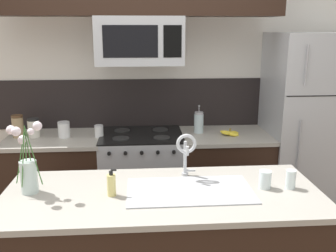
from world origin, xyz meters
TOP-DOWN VIEW (x-y plane):
  - rear_partition at (0.30, 1.28)m, footprint 5.20×0.10m
  - splash_band at (0.00, 1.22)m, footprint 3.25×0.01m
  - back_counter_left at (-0.80, 0.90)m, footprint 0.86×0.65m
  - back_counter_right at (0.79, 0.90)m, footprint 0.85×0.65m
  - stove_range at (0.00, 0.90)m, footprint 0.76×0.64m
  - microwave at (0.00, 0.88)m, footprint 0.74×0.40m
  - refrigerator at (1.59, 0.92)m, footprint 0.78×0.74m
  - storage_jar_tall at (-1.11, 0.93)m, footprint 0.10×0.10m
  - storage_jar_medium at (-0.98, 0.93)m, footprint 0.11×0.11m
  - storage_jar_short at (-0.70, 0.89)m, footprint 0.11×0.11m
  - storage_jar_squat at (-0.38, 0.88)m, footprint 0.08×0.08m
  - banana_bunch at (0.82, 0.84)m, footprint 0.19×0.16m
  - french_press at (0.54, 0.96)m, footprint 0.09×0.09m
  - kitchen_sink at (0.29, -0.35)m, footprint 0.76×0.42m
  - sink_faucet at (0.29, -0.14)m, footprint 0.14×0.14m
  - dish_soap_bottle at (-0.18, -0.38)m, footprint 0.06×0.05m
  - drinking_glass at (0.76, -0.34)m, footprint 0.08×0.08m
  - spare_glass at (0.91, -0.35)m, footprint 0.06×0.06m
  - flower_vase at (-0.68, -0.30)m, footprint 0.21×0.15m

SIDE VIEW (x-z plane):
  - back_counter_left at x=-0.80m, z-range 0.00..0.91m
  - back_counter_right at x=0.79m, z-range 0.00..0.91m
  - stove_range at x=0.00m, z-range 0.00..0.93m
  - kitchen_sink at x=0.29m, z-range 0.76..0.92m
  - refrigerator at x=1.59m, z-range 0.00..1.84m
  - banana_bunch at x=0.82m, z-range 0.89..0.97m
  - storage_jar_squat at x=-0.38m, z-range 0.91..1.02m
  - drinking_glass at x=0.76m, z-range 0.91..1.02m
  - spare_glass at x=0.91m, z-range 0.91..1.03m
  - dish_soap_bottle at x=-0.18m, z-range 0.90..1.06m
  - storage_jar_short at x=-0.70m, z-range 0.91..1.05m
  - storage_jar_medium at x=-0.98m, z-range 0.91..1.08m
  - french_press at x=0.54m, z-range 0.88..1.14m
  - storage_jar_tall at x=-1.11m, z-range 0.91..1.11m
  - flower_vase at x=-0.68m, z-range 0.84..1.29m
  - sink_faucet at x=0.29m, z-range 0.95..1.26m
  - splash_band at x=0.00m, z-range 0.91..1.39m
  - rear_partition at x=0.30m, z-range 0.00..2.60m
  - microwave at x=0.00m, z-range 1.56..1.97m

